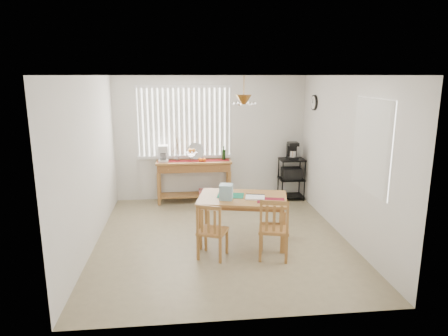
{
  "coord_description": "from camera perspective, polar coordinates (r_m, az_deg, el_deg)",
  "views": [
    {
      "loc": [
        -0.6,
        -6.07,
        2.6
      ],
      "look_at": [
        0.1,
        0.55,
        1.05
      ],
      "focal_mm": 32.0,
      "sensor_mm": 36.0,
      "label": 1
    }
  ],
  "objects": [
    {
      "name": "dining_table",
      "position": [
        6.32,
        2.68,
        -4.88
      ],
      "size": [
        1.53,
        1.16,
        0.74
      ],
      "color": "#A97339",
      "rests_on": "ground"
    },
    {
      "name": "sideboard",
      "position": [
        8.32,
        -4.25,
        -0.45
      ],
      "size": [
        1.55,
        0.44,
        0.87
      ],
      "color": "#A97339",
      "rests_on": "ground"
    },
    {
      "name": "wire_cart",
      "position": [
        8.63,
        9.61,
        -0.98
      ],
      "size": [
        0.52,
        0.41,
        0.88
      ],
      "color": "black",
      "rests_on": "ground"
    },
    {
      "name": "chair_left",
      "position": [
        5.81,
        -1.75,
        -9.0
      ],
      "size": [
        0.51,
        0.51,
        0.84
      ],
      "color": "#A97339",
      "rests_on": "ground"
    },
    {
      "name": "room_shell",
      "position": [
        6.18,
        -0.37,
        4.65
      ],
      "size": [
        4.2,
        4.7,
        2.7
      ],
      "color": "silver",
      "rests_on": "ground"
    },
    {
      "name": "chair_right",
      "position": [
        5.82,
        7.15,
        -8.63
      ],
      "size": [
        0.52,
        0.52,
        0.92
      ],
      "color": "#A97339",
      "rests_on": "ground"
    },
    {
      "name": "cart_items",
      "position": [
        8.53,
        9.72,
        2.4
      ],
      "size": [
        0.21,
        0.25,
        0.36
      ],
      "color": "black",
      "rests_on": "wire_cart"
    },
    {
      "name": "ground",
      "position": [
        6.63,
        -0.36,
        -10.02
      ],
      "size": [
        4.0,
        4.5,
        0.01
      ],
      "primitive_type": "cube",
      "color": "gray"
    },
    {
      "name": "sideboard_items",
      "position": [
        8.25,
        -6.2,
        1.92
      ],
      "size": [
        1.47,
        0.37,
        0.67
      ],
      "color": "maroon",
      "rests_on": "sideboard"
    },
    {
      "name": "table_items",
      "position": [
        6.16,
        1.38,
        -3.65
      ],
      "size": [
        1.05,
        0.7,
        0.24
      ],
      "color": "#136E4E",
      "rests_on": "dining_table"
    }
  ]
}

